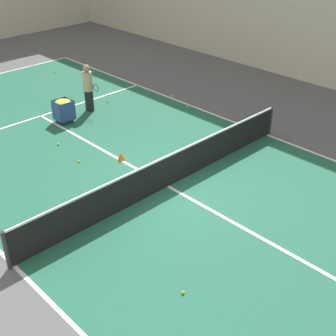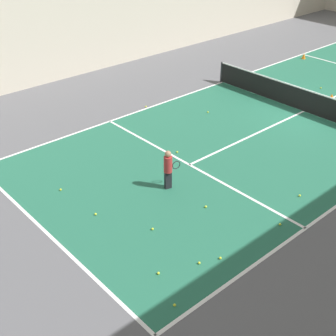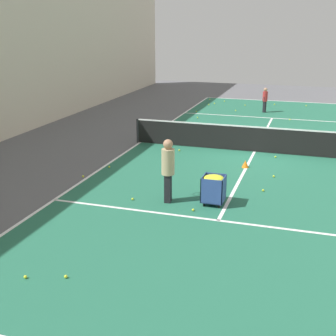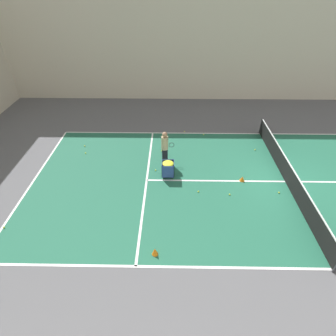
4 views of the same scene
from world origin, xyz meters
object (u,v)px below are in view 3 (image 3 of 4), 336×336
at_px(tennis_net, 255,139).
at_px(ball_cart, 214,184).
at_px(training_cone_1, 245,164).
at_px(coach_at_net, 168,166).
at_px(player_near_baseline, 265,98).

bearing_deg(tennis_net, ball_cart, 86.35).
height_order(tennis_net, training_cone_1, tennis_net).
bearing_deg(training_cone_1, tennis_net, -90.98).
bearing_deg(tennis_net, training_cone_1, 89.02).
distance_m(tennis_net, training_cone_1, 2.14).
distance_m(coach_at_net, training_cone_1, 4.23).
distance_m(tennis_net, coach_at_net, 6.16).
relative_size(coach_at_net, training_cone_1, 7.11).
relative_size(ball_cart, training_cone_1, 3.30).
height_order(coach_at_net, training_cone_1, coach_at_net).
bearing_deg(player_near_baseline, tennis_net, 19.24).
distance_m(player_near_baseline, training_cone_1, 10.43).
bearing_deg(coach_at_net, player_near_baseline, -11.49).
height_order(coach_at_net, ball_cart, coach_at_net).
height_order(tennis_net, coach_at_net, coach_at_net).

